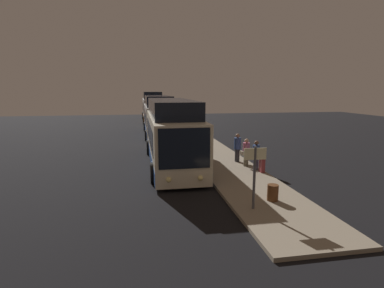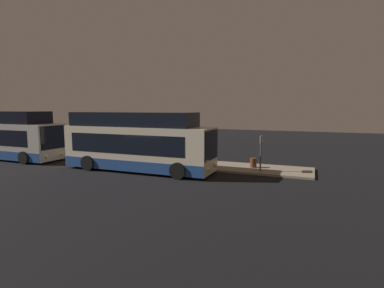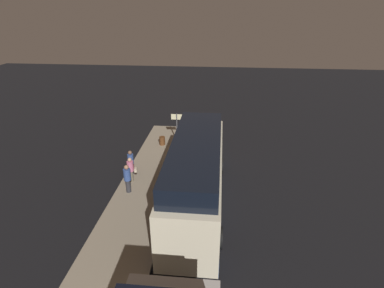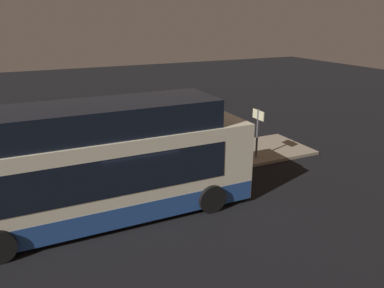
{
  "view_description": "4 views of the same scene",
  "coord_description": "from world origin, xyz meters",
  "px_view_note": "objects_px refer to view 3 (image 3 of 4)",
  "views": [
    {
      "loc": [
        16.71,
        -1.77,
        4.49
      ],
      "look_at": [
        2.59,
        0.73,
        1.9
      ],
      "focal_mm": 28.0,
      "sensor_mm": 36.0,
      "label": 1
    },
    {
      "loc": [
        9.78,
        -16.96,
        4.23
      ],
      "look_at": [
        2.59,
        0.73,
        1.9
      ],
      "focal_mm": 28.0,
      "sensor_mm": 36.0,
      "label": 2
    },
    {
      "loc": [
        -14.69,
        -0.96,
        9.92
      ],
      "look_at": [
        2.59,
        0.73,
        1.9
      ],
      "focal_mm": 28.0,
      "sensor_mm": 36.0,
      "label": 3
    },
    {
      "loc": [
        -3.18,
        -11.42,
        6.51
      ],
      "look_at": [
        2.59,
        0.73,
        1.9
      ],
      "focal_mm": 35.0,
      "sensor_mm": 36.0,
      "label": 4
    }
  ],
  "objects_px": {
    "passenger_boarding": "(131,169)",
    "trash_bin": "(162,141)",
    "passenger_with_bags": "(127,178)",
    "suitcase": "(132,165)",
    "bus_lead": "(196,177)",
    "passenger_waiting": "(131,162)",
    "sign_post": "(177,124)"
  },
  "relations": [
    {
      "from": "passenger_boarding",
      "to": "passenger_with_bags",
      "type": "distance_m",
      "value": 1.14
    },
    {
      "from": "passenger_boarding",
      "to": "suitcase",
      "type": "height_order",
      "value": "passenger_boarding"
    },
    {
      "from": "trash_bin",
      "to": "passenger_with_bags",
      "type": "bearing_deg",
      "value": 173.75
    },
    {
      "from": "passenger_with_bags",
      "to": "sign_post",
      "type": "height_order",
      "value": "sign_post"
    },
    {
      "from": "suitcase",
      "to": "sign_post",
      "type": "bearing_deg",
      "value": -26.36
    },
    {
      "from": "passenger_boarding",
      "to": "trash_bin",
      "type": "distance_m",
      "value": 5.56
    },
    {
      "from": "passenger_boarding",
      "to": "passenger_with_bags",
      "type": "bearing_deg",
      "value": -5.47
    },
    {
      "from": "bus_lead",
      "to": "trash_bin",
      "type": "distance_m",
      "value": 8.02
    },
    {
      "from": "sign_post",
      "to": "bus_lead",
      "type": "bearing_deg",
      "value": -164.47
    },
    {
      "from": "bus_lead",
      "to": "trash_bin",
      "type": "height_order",
      "value": "bus_lead"
    },
    {
      "from": "passenger_with_bags",
      "to": "trash_bin",
      "type": "relative_size",
      "value": 2.68
    },
    {
      "from": "passenger_waiting",
      "to": "suitcase",
      "type": "distance_m",
      "value": 0.75
    },
    {
      "from": "passenger_boarding",
      "to": "trash_bin",
      "type": "xyz_separation_m",
      "value": [
        5.47,
        -0.86,
        -0.53
      ]
    },
    {
      "from": "bus_lead",
      "to": "passenger_with_bags",
      "type": "relative_size",
      "value": 6.01
    },
    {
      "from": "passenger_waiting",
      "to": "sign_post",
      "type": "distance_m",
      "value": 5.7
    },
    {
      "from": "suitcase",
      "to": "sign_post",
      "type": "height_order",
      "value": "sign_post"
    },
    {
      "from": "passenger_waiting",
      "to": "suitcase",
      "type": "xyz_separation_m",
      "value": [
        0.53,
        0.14,
        -0.51
      ]
    },
    {
      "from": "bus_lead",
      "to": "passenger_waiting",
      "type": "relative_size",
      "value": 6.42
    },
    {
      "from": "passenger_with_bags",
      "to": "trash_bin",
      "type": "distance_m",
      "value": 6.66
    },
    {
      "from": "trash_bin",
      "to": "passenger_waiting",
      "type": "bearing_deg",
      "value": 166.29
    },
    {
      "from": "passenger_boarding",
      "to": "passenger_with_bags",
      "type": "relative_size",
      "value": 0.92
    },
    {
      "from": "bus_lead",
      "to": "passenger_waiting",
      "type": "bearing_deg",
      "value": 58.9
    },
    {
      "from": "trash_bin",
      "to": "suitcase",
      "type": "bearing_deg",
      "value": 162.73
    },
    {
      "from": "passenger_with_bags",
      "to": "passenger_waiting",
      "type": "bearing_deg",
      "value": 146.32
    },
    {
      "from": "passenger_waiting",
      "to": "suitcase",
      "type": "height_order",
      "value": "passenger_waiting"
    },
    {
      "from": "passenger_boarding",
      "to": "trash_bin",
      "type": "height_order",
      "value": "passenger_boarding"
    },
    {
      "from": "passenger_with_bags",
      "to": "suitcase",
      "type": "distance_m",
      "value": 2.66
    },
    {
      "from": "passenger_with_bags",
      "to": "trash_bin",
      "type": "bearing_deg",
      "value": 129.0
    },
    {
      "from": "sign_post",
      "to": "trash_bin",
      "type": "relative_size",
      "value": 3.61
    },
    {
      "from": "sign_post",
      "to": "trash_bin",
      "type": "bearing_deg",
      "value": 121.37
    },
    {
      "from": "passenger_boarding",
      "to": "passenger_with_bags",
      "type": "xyz_separation_m",
      "value": [
        -1.13,
        -0.14,
        0.08
      ]
    },
    {
      "from": "passenger_waiting",
      "to": "trash_bin",
      "type": "height_order",
      "value": "passenger_waiting"
    }
  ]
}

